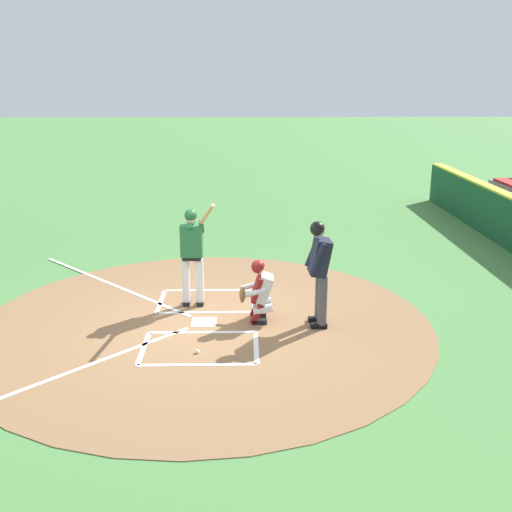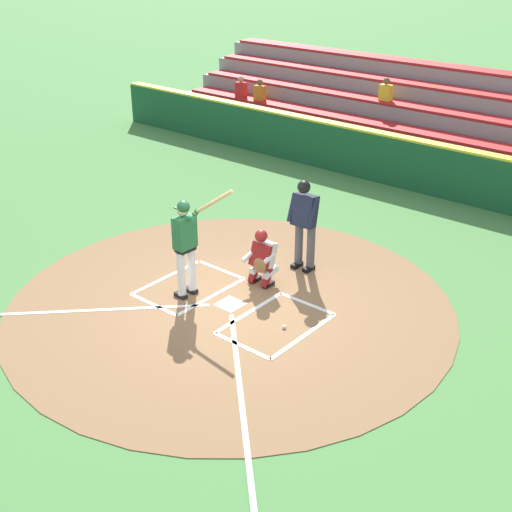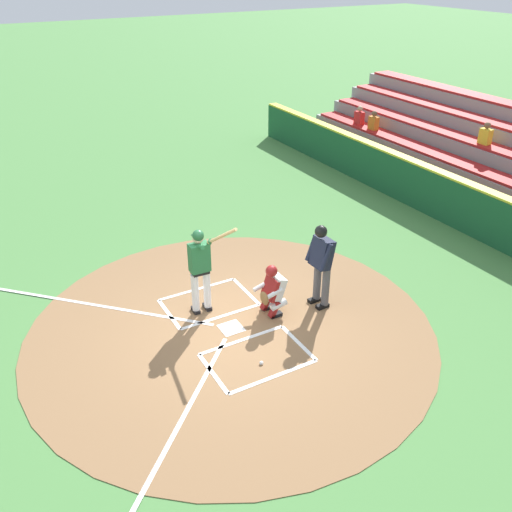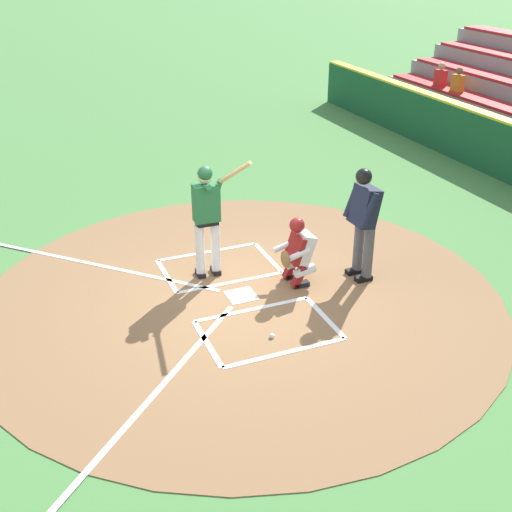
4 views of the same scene
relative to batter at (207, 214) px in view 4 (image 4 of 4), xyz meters
name	(u,v)px [view 4 (image 4 of 4)]	position (x,y,z in m)	size (l,w,h in m)	color
ground_plane	(241,296)	(-0.82, -0.24, -1.10)	(120.00, 120.00, 0.00)	#4C8442
dirt_circle	(241,296)	(-0.82, -0.24, -1.09)	(8.00, 8.00, 0.01)	olive
home_plate_and_chalk	(187,306)	(-0.82, 0.64, -1.08)	(7.93, 4.91, 0.01)	white
batter	(207,214)	(0.00, 0.00, 0.00)	(0.94, 0.69, 2.13)	white
catcher	(298,250)	(-0.76, -1.21, -0.51)	(0.59, 0.60, 1.13)	black
plate_umpire	(364,216)	(-0.97, -2.24, -0.02)	(0.59, 0.43, 1.86)	#4C4C51
baseball	(272,336)	(-2.06, -0.21, -1.06)	(0.07, 0.07, 0.07)	white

